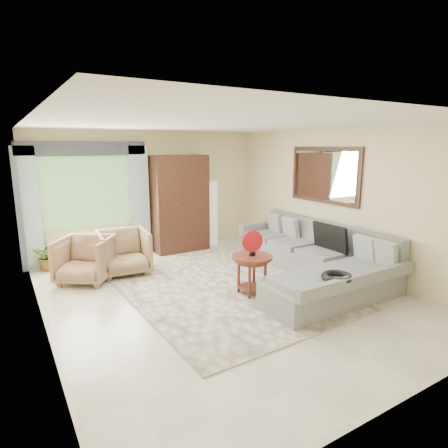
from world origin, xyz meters
TOP-DOWN VIEW (x-y plane):
  - ground at (0.00, 0.00)m, footprint 6.00×6.00m
  - area_rug at (0.18, 0.29)m, footprint 3.12×4.09m
  - sectional_sofa at (1.78, -0.18)m, footprint 2.30×3.46m
  - tv_screen at (2.05, -0.26)m, footprint 0.14×0.74m
  - garden_hose at (1.00, -1.39)m, footprint 0.43×0.43m
  - coffee_table at (0.41, -0.22)m, footprint 0.63×0.63m
  - red_disc at (0.41, -0.22)m, footprint 0.34×0.11m
  - armchair_left at (-1.69, 1.74)m, footprint 1.18×1.18m
  - armchair_right at (-1.00, 1.81)m, footprint 0.94×0.96m
  - potted_plant at (-2.15, 2.73)m, footprint 0.62×0.57m
  - armoire at (0.55, 2.72)m, footprint 1.20×0.55m
  - floor_lamp at (1.35, 2.78)m, footprint 0.24×0.24m
  - window at (-1.35, 2.97)m, footprint 1.80×0.04m
  - curtain_left at (-2.40, 2.88)m, footprint 0.40×0.08m
  - curtain_right at (-0.30, 2.88)m, footprint 0.40×0.08m
  - valance at (-1.35, 2.90)m, footprint 2.40×0.12m
  - wall_mirror at (2.46, 0.35)m, footprint 0.05×1.70m

SIDE VIEW (x-z plane):
  - ground at x=0.00m, z-range 0.00..0.00m
  - area_rug at x=0.18m, z-range 0.00..0.02m
  - potted_plant at x=-2.15m, z-range 0.00..0.57m
  - sectional_sofa at x=1.78m, z-range -0.17..0.73m
  - coffee_table at x=0.41m, z-range 0.02..0.65m
  - armchair_left at x=-1.69m, z-range 0.00..0.78m
  - armchair_right at x=-1.00m, z-range 0.00..0.80m
  - garden_hose at x=1.00m, z-range 0.50..0.59m
  - tv_screen at x=2.05m, z-range 0.48..0.96m
  - floor_lamp at x=1.35m, z-range 0.00..1.50m
  - red_disc at x=0.41m, z-range 0.69..1.03m
  - armoire at x=0.55m, z-range 0.00..2.10m
  - curtain_left at x=-2.40m, z-range 0.00..2.30m
  - curtain_right at x=-0.30m, z-range 0.00..2.30m
  - window at x=-1.35m, z-range 0.70..2.10m
  - wall_mirror at x=2.46m, z-range 1.22..2.27m
  - valance at x=-1.35m, z-range 2.12..2.38m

